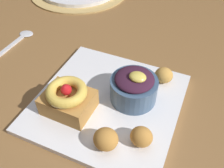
# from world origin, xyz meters

# --- Properties ---
(dining_table) EXTENTS (1.45, 1.11, 0.73)m
(dining_table) POSITION_xyz_m (0.00, 0.00, 0.65)
(dining_table) COLOR brown
(dining_table) RESTS_ON ground_plane
(front_plate) EXTENTS (0.28, 0.28, 0.01)m
(front_plate) POSITION_xyz_m (0.03, -0.16, 0.74)
(front_plate) COLOR white
(front_plate) RESTS_ON dining_table
(cake_slice) EXTENTS (0.09, 0.08, 0.06)m
(cake_slice) POSITION_xyz_m (-0.03, -0.21, 0.77)
(cake_slice) COLOR #B77F3D
(cake_slice) RESTS_ON front_plate
(berry_ramekin) EXTENTS (0.09, 0.09, 0.07)m
(berry_ramekin) POSITION_xyz_m (0.07, -0.14, 0.77)
(berry_ramekin) COLOR #3D5675
(berry_ramekin) RESTS_ON front_plate
(fritter_front) EXTENTS (0.04, 0.04, 0.04)m
(fritter_front) POSITION_xyz_m (0.12, -0.23, 0.76)
(fritter_front) COLOR #BC7F38
(fritter_front) RESTS_ON front_plate
(fritter_middle) EXTENTS (0.04, 0.04, 0.03)m
(fritter_middle) POSITION_xyz_m (0.11, -0.06, 0.76)
(fritter_middle) COLOR gold
(fritter_middle) RESTS_ON front_plate
(fritter_back) EXTENTS (0.04, 0.04, 0.04)m
(fritter_back) POSITION_xyz_m (0.07, -0.26, 0.76)
(fritter_back) COLOR #BC7F38
(fritter_back) RESTS_ON front_plate
(spoon) EXTENTS (0.04, 0.13, 0.00)m
(spoon) POSITION_xyz_m (-0.29, -0.05, 0.73)
(spoon) COLOR silver
(spoon) RESTS_ON dining_table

